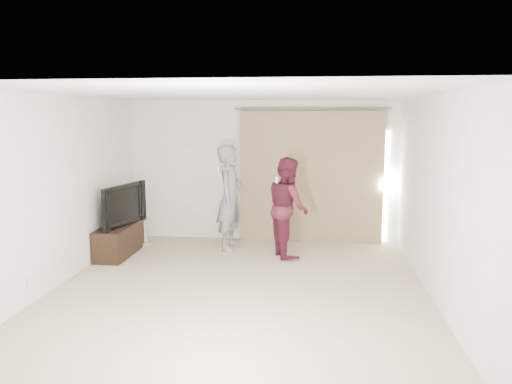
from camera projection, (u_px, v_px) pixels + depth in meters
floor at (240, 289)px, 6.76m from camera, size 5.50×5.50×0.00m
wall_back at (262, 171)px, 9.25m from camera, size 5.00×0.04×2.60m
wall_left at (60, 191)px, 6.85m from camera, size 0.04×5.50×2.60m
ceiling at (239, 94)px, 6.36m from camera, size 5.00×5.50×0.01m
curtain at (311, 177)px, 9.09m from camera, size 2.80×0.11×2.46m
tv_console at (120, 239)px, 8.40m from camera, size 0.45×1.31×0.50m
tv at (119, 205)px, 8.31m from camera, size 0.40×1.21×0.69m
scratching_post at (142, 235)px, 8.99m from camera, size 0.34×0.34×0.46m
person_man at (230, 197)px, 8.63m from camera, size 0.53×0.72×1.83m
person_woman at (288, 207)px, 8.24m from camera, size 0.87×0.97×1.65m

